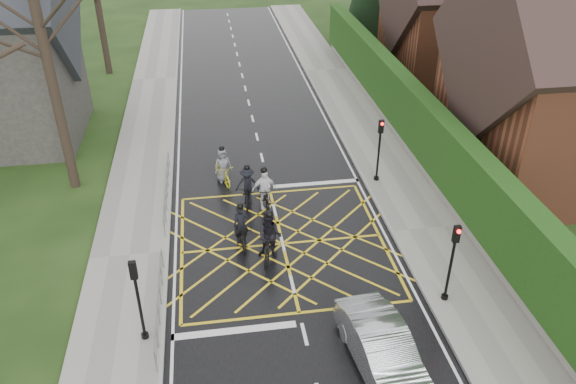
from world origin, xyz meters
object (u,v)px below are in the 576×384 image
object	(u,v)px
cyclist_rear	(242,231)
cyclist_back	(270,240)
cyclist_lead	(223,170)
cyclist_front	(265,194)
car	(383,350)
cyclist_mid	(248,189)

from	to	relation	value
cyclist_rear	cyclist_back	world-z (taller)	cyclist_back
cyclist_back	cyclist_lead	bearing A→B (deg)	122.63
cyclist_front	car	size ratio (longest dim) A/B	0.47
cyclist_lead	car	xyz separation A→B (m)	(4.13, -12.07, 0.10)
cyclist_rear	cyclist_lead	distance (m)	5.12
cyclist_back	car	size ratio (longest dim) A/B	0.49
cyclist_front	cyclist_lead	size ratio (longest dim) A/B	1.04
cyclist_lead	cyclist_rear	bearing A→B (deg)	-100.33
cyclist_back	cyclist_mid	world-z (taller)	cyclist_back
cyclist_mid	cyclist_front	size ratio (longest dim) A/B	0.95
car	cyclist_mid	bearing A→B (deg)	100.31
cyclist_rear	cyclist_lead	xyz separation A→B (m)	(-0.46, 5.10, 0.03)
cyclist_back	cyclist_mid	distance (m)	4.17
cyclist_back	cyclist_lead	size ratio (longest dim) A/B	1.09
cyclist_front	car	bearing A→B (deg)	-81.27
cyclist_mid	cyclist_back	bearing A→B (deg)	-75.90
cyclist_mid	cyclist_rear	bearing A→B (deg)	-92.27
cyclist_back	cyclist_lead	xyz separation A→B (m)	(-1.48, 6.14, -0.16)
cyclist_lead	cyclist_front	bearing A→B (deg)	-73.26
cyclist_mid	cyclist_lead	size ratio (longest dim) A/B	0.99
cyclist_mid	car	xyz separation A→B (m)	(3.14, -10.06, 0.05)
cyclist_rear	cyclist_back	size ratio (longest dim) A/B	0.90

